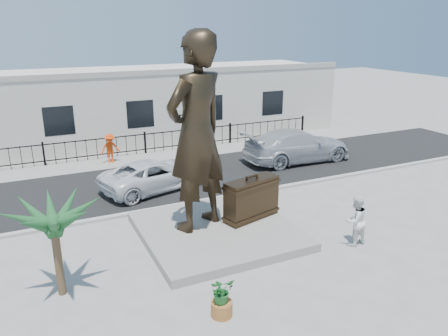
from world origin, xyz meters
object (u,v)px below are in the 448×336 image
object	(u,v)px
statue	(196,134)
car_white	(154,175)
suitcase	(252,199)
tourist	(355,220)

from	to	relation	value
statue	car_white	xyz separation A→B (m)	(-0.15, 4.96, -2.99)
statue	suitcase	world-z (taller)	statue
suitcase	tourist	distance (m)	3.73
car_white	suitcase	bearing A→B (deg)	-172.44
tourist	car_white	distance (m)	9.26
tourist	suitcase	bearing A→B (deg)	-53.74
car_white	statue	bearing A→B (deg)	166.55
suitcase	car_white	bearing A→B (deg)	97.57
tourist	car_white	xyz separation A→B (m)	(-4.63, 8.01, -0.19)
statue	car_white	size ratio (longest dim) A/B	1.38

